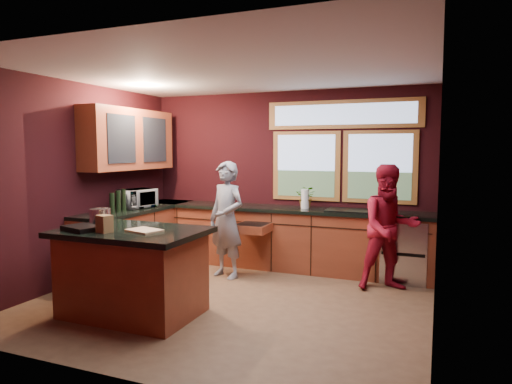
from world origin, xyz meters
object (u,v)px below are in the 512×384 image
Objects in this scene: person_grey at (227,220)px; person_red at (390,228)px; island at (133,272)px; stock_pot at (100,216)px; cutting_board at (144,230)px.

person_grey is 1.01× the size of person_red.
person_red is at bearing 38.17° from island.
island is 0.96× the size of person_red.
person_grey is at bearing 79.54° from island.
person_red is 6.74× the size of stock_pot.
person_red reaches higher than island.
island is 0.80m from stock_pot.
island is 3.20m from person_red.
person_grey reaches higher than cutting_board.
cutting_board is at bearing -164.11° from person_red.
person_grey is at bearing 86.23° from cutting_board.
stock_pot is (-3.05, -1.82, 0.23)m from person_red.
stock_pot reaches higher than cutting_board.
island is 0.95× the size of person_grey.
person_grey is at bearing 161.34° from person_red.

